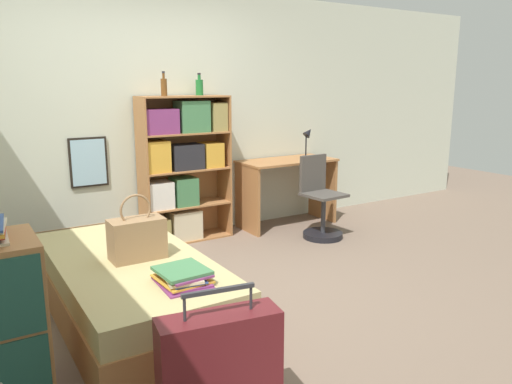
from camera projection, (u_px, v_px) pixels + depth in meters
name	position (u px, v px, depth m)	size (l,w,h in m)	color
ground_plane	(211.00, 298.00, 3.89)	(14.00, 14.00, 0.00)	#756051
wall_back	(132.00, 118.00, 5.02)	(10.00, 0.09, 2.60)	beige
bed	(130.00, 288.00, 3.53)	(0.97, 1.98, 0.45)	#A36B3D
handbag	(137.00, 238.00, 3.42)	(0.37, 0.20, 0.46)	#93704C
book_stack_on_bed	(183.00, 276.00, 3.02)	(0.31, 0.38, 0.09)	#7A336B
suitcase	(220.00, 373.00, 2.35)	(0.60, 0.28, 0.73)	#5B191E
bookcase	(181.00, 167.00, 5.17)	(0.94, 0.33, 1.52)	#A36B3D
bottle_green	(164.00, 87.00, 4.88)	(0.06, 0.06, 0.24)	brown
bottle_brown	(199.00, 87.00, 5.15)	(0.08, 0.08, 0.23)	#1E6B2D
desk	(287.00, 181.00, 5.80)	(1.12, 0.54, 0.78)	#A36B3D
desk_lamp	(308.00, 137.00, 5.89)	(0.16, 0.11, 0.37)	black
desk_chair	(321.00, 210.00, 5.38)	(0.43, 0.43, 0.88)	black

